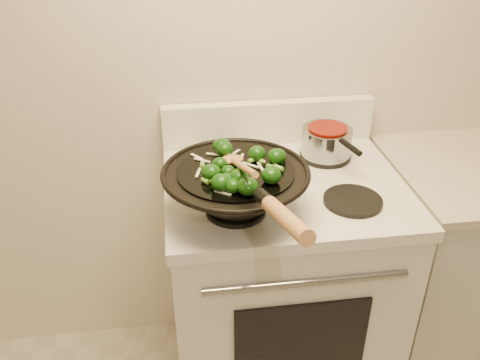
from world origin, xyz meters
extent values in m
plane|color=beige|center=(0.00, 1.50, 1.30)|extent=(3.50, 0.00, 3.50)
cube|color=white|center=(-0.14, 1.17, 0.44)|extent=(0.76, 0.64, 0.88)
cube|color=white|center=(-0.14, 1.17, 0.90)|extent=(0.78, 0.66, 0.04)
cube|color=white|center=(-0.14, 1.47, 1.00)|extent=(0.78, 0.05, 0.16)
cylinder|color=gray|center=(-0.14, 0.84, 0.78)|extent=(0.60, 0.02, 0.02)
cube|color=black|center=(-0.14, 0.84, 0.55)|extent=(0.42, 0.01, 0.28)
cylinder|color=black|center=(-0.32, 1.02, 0.93)|extent=(0.18, 0.18, 0.01)
cylinder|color=black|center=(0.04, 1.02, 0.93)|extent=(0.18, 0.18, 0.01)
cylinder|color=black|center=(-0.32, 1.32, 0.93)|extent=(0.18, 0.18, 0.01)
cylinder|color=black|center=(0.04, 1.32, 0.93)|extent=(0.18, 0.18, 0.01)
torus|color=black|center=(-0.32, 1.02, 1.06)|extent=(0.43, 0.43, 0.02)
cylinder|color=black|center=(-0.32, 1.02, 1.06)|extent=(0.34, 0.34, 0.01)
cylinder|color=black|center=(-0.28, 0.78, 1.11)|extent=(0.04, 0.08, 0.05)
cylinder|color=#B07945|center=(-0.26, 0.64, 1.15)|extent=(0.07, 0.23, 0.09)
ellipsoid|color=#103809|center=(-0.37, 0.92, 1.08)|extent=(0.05, 0.05, 0.05)
cylinder|color=#4D8931|center=(-0.35, 0.92, 1.07)|extent=(0.02, 0.02, 0.02)
ellipsoid|color=#103809|center=(-0.35, 1.13, 1.08)|extent=(0.06, 0.06, 0.05)
ellipsoid|color=#103809|center=(-0.25, 1.07, 1.08)|extent=(0.05, 0.05, 0.04)
ellipsoid|color=#103809|center=(-0.30, 0.89, 1.08)|extent=(0.06, 0.06, 0.05)
cylinder|color=#4D8931|center=(-0.29, 0.89, 1.07)|extent=(0.02, 0.02, 0.02)
ellipsoid|color=#103809|center=(-0.39, 0.98, 1.08)|extent=(0.05, 0.05, 0.05)
ellipsoid|color=#103809|center=(-0.36, 1.03, 1.08)|extent=(0.04, 0.04, 0.04)
ellipsoid|color=#103809|center=(-0.34, 1.12, 1.08)|extent=(0.05, 0.05, 0.04)
cylinder|color=#4D8931|center=(-0.32, 1.12, 1.07)|extent=(0.02, 0.02, 0.02)
ellipsoid|color=#103809|center=(-0.34, 0.90, 1.08)|extent=(0.04, 0.04, 0.04)
ellipsoid|color=#103809|center=(-0.34, 0.98, 1.08)|extent=(0.04, 0.04, 0.04)
ellipsoid|color=#103809|center=(-0.20, 1.05, 1.08)|extent=(0.05, 0.05, 0.05)
cylinder|color=#4D8931|center=(-0.18, 1.05, 1.07)|extent=(0.02, 0.02, 0.02)
ellipsoid|color=#103809|center=(-0.23, 0.94, 1.08)|extent=(0.06, 0.06, 0.05)
ellipsoid|color=#103809|center=(-0.35, 0.94, 1.08)|extent=(0.04, 0.04, 0.04)
ellipsoid|color=#103809|center=(-0.19, 1.05, 1.08)|extent=(0.05, 0.05, 0.04)
cylinder|color=#4D8931|center=(-0.18, 1.05, 1.07)|extent=(0.02, 0.02, 0.02)
ellipsoid|color=#103809|center=(-0.32, 0.94, 1.08)|extent=(0.06, 0.06, 0.05)
cube|color=white|center=(-0.29, 1.09, 1.06)|extent=(0.02, 0.04, 0.00)
cube|color=white|center=(-0.43, 1.01, 1.06)|extent=(0.02, 0.05, 0.00)
cube|color=white|center=(-0.27, 1.04, 1.06)|extent=(0.05, 0.04, 0.00)
cube|color=white|center=(-0.40, 1.00, 1.06)|extent=(0.01, 0.06, 0.00)
cube|color=white|center=(-0.37, 0.90, 1.06)|extent=(0.04, 0.03, 0.00)
cube|color=white|center=(-0.37, 1.12, 1.06)|extent=(0.05, 0.02, 0.00)
cube|color=white|center=(-0.24, 1.09, 1.06)|extent=(0.02, 0.05, 0.00)
cube|color=white|center=(-0.31, 1.12, 1.06)|extent=(0.03, 0.04, 0.00)
cube|color=white|center=(-0.25, 1.02, 1.06)|extent=(0.01, 0.06, 0.00)
cube|color=white|center=(-0.41, 1.09, 1.06)|extent=(0.05, 0.04, 0.00)
cube|color=white|center=(-0.21, 1.03, 1.06)|extent=(0.04, 0.04, 0.00)
cube|color=white|center=(-0.42, 1.11, 1.06)|extent=(0.04, 0.04, 0.00)
cube|color=white|center=(-0.33, 0.95, 1.06)|extent=(0.04, 0.05, 0.00)
cylinder|color=#69A736|center=(-0.33, 1.09, 1.07)|extent=(0.03, 0.03, 0.02)
cylinder|color=#69A736|center=(-0.24, 1.05, 1.07)|extent=(0.03, 0.02, 0.02)
cylinder|color=#69A736|center=(-0.22, 1.01, 1.07)|extent=(0.03, 0.02, 0.02)
cylinder|color=#69A736|center=(-0.26, 1.06, 1.07)|extent=(0.03, 0.03, 0.02)
cylinder|color=#69A736|center=(-0.40, 0.96, 1.07)|extent=(0.02, 0.03, 0.02)
cylinder|color=#69A736|center=(-0.24, 1.07, 1.07)|extent=(0.03, 0.02, 0.02)
cylinder|color=#69A736|center=(-0.41, 0.96, 1.07)|extent=(0.02, 0.03, 0.02)
cylinder|color=#69A736|center=(-0.41, 1.05, 1.07)|extent=(0.02, 0.03, 0.02)
cylinder|color=#69A736|center=(-0.20, 1.00, 1.07)|extent=(0.02, 0.02, 0.01)
sphere|color=beige|center=(-0.23, 1.05, 1.07)|extent=(0.01, 0.01, 0.01)
sphere|color=beige|center=(-0.24, 1.09, 1.07)|extent=(0.01, 0.01, 0.01)
sphere|color=beige|center=(-0.26, 1.09, 1.07)|extent=(0.01, 0.01, 0.01)
sphere|color=beige|center=(-0.30, 0.96, 1.07)|extent=(0.01, 0.01, 0.01)
ellipsoid|color=#B07945|center=(-0.32, 1.07, 1.07)|extent=(0.07, 0.06, 0.02)
cylinder|color=#B07945|center=(-0.31, 0.93, 1.12)|extent=(0.04, 0.27, 0.12)
cylinder|color=gray|center=(0.04, 1.32, 0.98)|extent=(0.17, 0.17, 0.10)
cylinder|color=#6B0E05|center=(0.04, 1.32, 1.03)|extent=(0.14, 0.14, 0.01)
cylinder|color=black|center=(0.08, 1.18, 1.03)|extent=(0.05, 0.11, 0.02)
camera|label=1|loc=(-0.48, -0.22, 1.76)|focal=38.00mm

